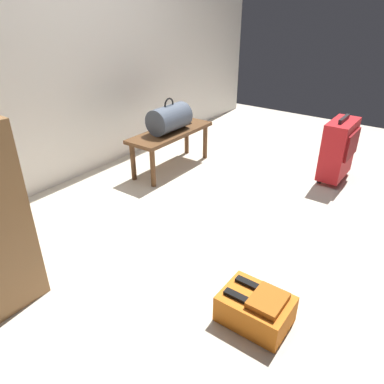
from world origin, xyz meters
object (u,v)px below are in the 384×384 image
at_px(cell_phone, 185,123).
at_px(backpack_orange, 256,308).
at_px(duffel_bag_slate, 169,118).
at_px(suitcase_upright_red, 339,149).
at_px(bench, 171,137).

bearing_deg(cell_phone, backpack_orange, -133.37).
relative_size(duffel_bag_slate, suitcase_upright_red, 0.68).
height_order(bench, suitcase_upright_red, suitcase_upright_red).
bearing_deg(cell_phone, bench, -172.65).
xyz_separation_m(suitcase_upright_red, backpack_orange, (-2.09, -0.21, -0.24)).
xyz_separation_m(duffel_bag_slate, suitcase_upright_red, (0.75, -1.49, -0.22)).
relative_size(duffel_bag_slate, cell_phone, 3.06).
distance_m(cell_phone, backpack_orange, 2.41).
distance_m(bench, cell_phone, 0.29).
xyz_separation_m(cell_phone, backpack_orange, (-1.64, -1.74, -0.33)).
bearing_deg(suitcase_upright_red, backpack_orange, -174.17).
bearing_deg(backpack_orange, cell_phone, 46.63).
height_order(cell_phone, backpack_orange, cell_phone).
bearing_deg(duffel_bag_slate, bench, 0.00).
height_order(bench, cell_phone, cell_phone).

